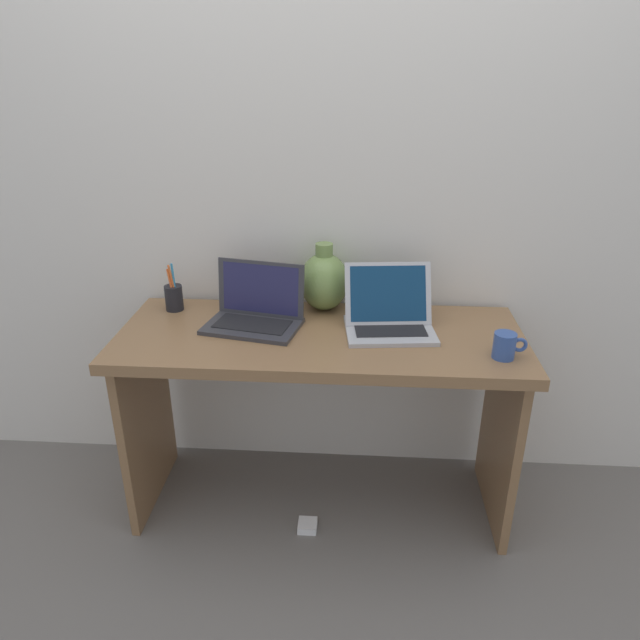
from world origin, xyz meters
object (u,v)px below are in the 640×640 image
laptop_left (256,309)px  pen_cup (174,297)px  green_vase (324,281)px  coffee_mug (505,346)px  power_brick (308,526)px  laptop_right (389,313)px

laptop_left → pen_cup: 0.35m
green_vase → pen_cup: 0.57m
coffee_mug → power_brick: bearing=-178.4°
coffee_mug → laptop_left: bearing=165.9°
green_vase → power_brick: size_ratio=3.67×
green_vase → power_brick: bearing=-95.4°
green_vase → power_brick: 0.92m
laptop_right → coffee_mug: 0.41m
laptop_right → power_brick: 0.85m
pen_cup → green_vase: bearing=5.1°
pen_cup → power_brick: pen_cup is taller
laptop_left → pen_cup: size_ratio=1.93×
green_vase → coffee_mug: green_vase is taller
laptop_right → green_vase: green_vase is taller
pen_cup → laptop_left: bearing=-17.3°
coffee_mug → laptop_right: bearing=151.0°
power_brick → laptop_left: bearing=131.0°
pen_cup → laptop_right: bearing=-8.0°
pen_cup → coffee_mug: bearing=-15.0°
laptop_right → laptop_left: bearing=178.8°
laptop_left → power_brick: laptop_left is taller
laptop_right → power_brick: (-0.27, -0.22, -0.78)m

